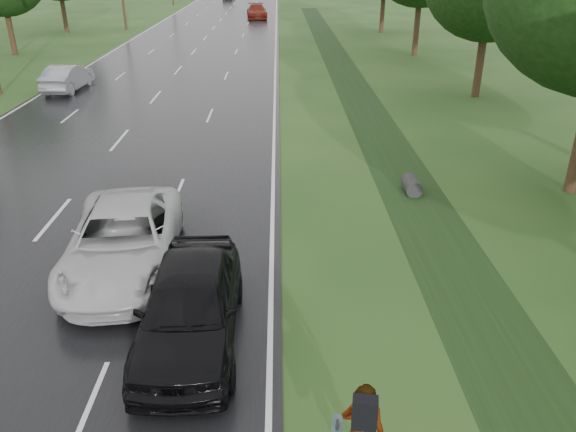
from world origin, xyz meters
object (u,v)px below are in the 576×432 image
(dark_sedan, at_px, (190,305))
(silver_sedan, at_px, (67,77))
(pedestrian, at_px, (361,431))
(white_pickup, at_px, (124,240))

(dark_sedan, distance_m, silver_sedan, 26.09)
(pedestrian, bearing_deg, silver_sedan, -54.33)
(pedestrian, relative_size, dark_sedan, 0.36)
(dark_sedan, bearing_deg, white_pickup, 124.23)
(white_pickup, distance_m, silver_sedan, 22.50)
(pedestrian, xyz_separation_m, silver_sedan, (-13.65, 27.30, -0.15))
(pedestrian, relative_size, white_pickup, 0.31)
(pedestrian, bearing_deg, dark_sedan, -39.30)
(white_pickup, bearing_deg, silver_sedan, 106.00)
(dark_sedan, xyz_separation_m, silver_sedan, (-10.58, 23.84, -0.10))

